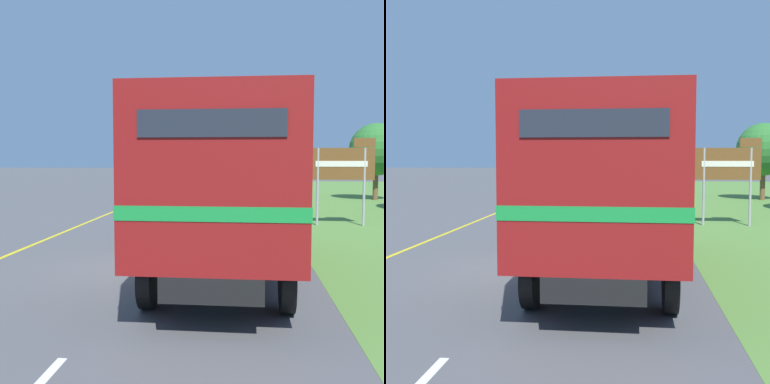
# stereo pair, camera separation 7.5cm
# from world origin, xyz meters

# --- Properties ---
(ground_plane) EXTENTS (200.00, 200.00, 0.00)m
(ground_plane) POSITION_xyz_m (0.00, 0.00, 0.00)
(ground_plane) COLOR #515154
(edge_line_yellow) EXTENTS (0.12, 55.36, 0.01)m
(edge_line_yellow) POSITION_xyz_m (-3.70, 12.44, 0.00)
(edge_line_yellow) COLOR yellow
(edge_line_yellow) RESTS_ON ground
(centre_dash_near) EXTENTS (0.12, 2.60, 0.01)m
(centre_dash_near) POSITION_xyz_m (0.00, 0.55, 0.00)
(centre_dash_near) COLOR white
(centre_dash_near) RESTS_ON ground
(centre_dash_mid_a) EXTENTS (0.12, 2.60, 0.01)m
(centre_dash_mid_a) POSITION_xyz_m (0.00, 7.15, 0.00)
(centre_dash_mid_a) COLOR white
(centre_dash_mid_a) RESTS_ON ground
(centre_dash_mid_b) EXTENTS (0.12, 2.60, 0.01)m
(centre_dash_mid_b) POSITION_xyz_m (0.00, 13.75, 0.00)
(centre_dash_mid_b) COLOR white
(centre_dash_mid_b) RESTS_ON ground
(centre_dash_far) EXTENTS (0.12, 2.60, 0.01)m
(centre_dash_far) POSITION_xyz_m (0.00, 20.35, 0.00)
(centre_dash_far) COLOR white
(centre_dash_far) RESTS_ON ground
(centre_dash_farthest) EXTENTS (0.12, 2.60, 0.01)m
(centre_dash_farthest) POSITION_xyz_m (0.00, 26.95, 0.00)
(centre_dash_farthest) COLOR white
(centre_dash_farthest) RESTS_ON ground
(horse_trailer_truck) EXTENTS (2.59, 8.16, 3.47)m
(horse_trailer_truck) POSITION_xyz_m (1.76, -0.27, 1.95)
(horse_trailer_truck) COLOR black
(horse_trailer_truck) RESTS_ON ground
(lead_car_white) EXTENTS (1.80, 4.32, 1.75)m
(lead_car_white) POSITION_xyz_m (-2.09, 13.86, 0.90)
(lead_car_white) COLOR black
(lead_car_white) RESTS_ON ground
(lead_car_blue_ahead) EXTENTS (1.80, 3.99, 1.79)m
(lead_car_blue_ahead) POSITION_xyz_m (1.71, 30.07, 0.91)
(lead_car_blue_ahead) COLOR black
(lead_car_blue_ahead) RESTS_ON ground
(highway_sign) EXTENTS (2.32, 0.09, 3.13)m
(highway_sign) POSITION_xyz_m (5.66, 7.37, 2.10)
(highway_sign) COLOR #9E9EA3
(highway_sign) RESTS_ON ground
(roadside_tree_mid) EXTENTS (3.03, 3.03, 4.42)m
(roadside_tree_mid) POSITION_xyz_m (9.69, 18.40, 2.90)
(roadside_tree_mid) COLOR brown
(roadside_tree_mid) RESTS_ON ground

